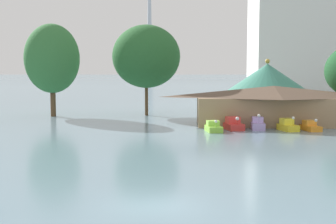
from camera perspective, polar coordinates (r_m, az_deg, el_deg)
ground_plane at (r=21.87m, az=-1.64°, el=-12.04°), size 2000.00×2000.00×0.00m
pedal_boat_lime at (r=48.12m, az=5.91°, el=-1.98°), size 1.92×2.84×1.39m
pedal_boat_red at (r=49.90m, az=8.50°, el=-1.63°), size 2.28×2.99×1.57m
pedal_boat_lavender at (r=50.61m, az=11.54°, el=-1.58°), size 1.57×2.81×1.86m
pedal_boat_yellow at (r=50.36m, az=15.25°, el=-1.74°), size 2.13×2.89×1.68m
pedal_boat_orange at (r=51.17m, az=17.96°, el=-1.80°), size 1.91×2.96×1.43m
boathouse at (r=55.15m, az=13.51°, el=0.95°), size 19.93×7.73×4.78m
green_roof_pavilion at (r=66.47m, az=12.71°, el=3.22°), size 11.57×11.57×8.37m
shoreline_tree_tall_left at (r=66.05m, az=-14.79°, el=6.70°), size 7.89×7.89×13.37m
shoreline_tree_mid at (r=65.41m, az=-2.83°, el=7.20°), size 10.02×10.02×13.37m
background_building_block at (r=93.54m, az=18.06°, el=8.44°), size 23.85×15.85×24.22m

